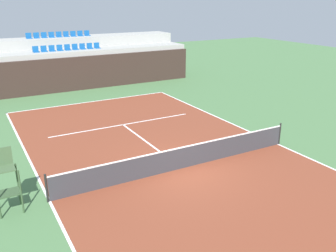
{
  "coord_description": "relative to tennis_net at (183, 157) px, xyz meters",
  "views": [
    {
      "loc": [
        -7.35,
        -11.88,
        6.76
      ],
      "look_at": [
        0.43,
        2.0,
        1.2
      ],
      "focal_mm": 39.35,
      "sensor_mm": 36.0,
      "label": 1
    }
  ],
  "objects": [
    {
      "name": "ground_plane",
      "position": [
        0.0,
        0.0,
        -0.51
      ],
      "size": [
        80.0,
        80.0,
        0.0
      ],
      "primitive_type": "plane",
      "color": "#477042"
    },
    {
      "name": "court_surface",
      "position": [
        0.0,
        0.0,
        -0.5
      ],
      "size": [
        11.0,
        24.0,
        0.01
      ],
      "primitive_type": "cube",
      "color": "brown",
      "rests_on": "ground_plane"
    },
    {
      "name": "baseline_far",
      "position": [
        0.0,
        11.95,
        -0.5
      ],
      "size": [
        11.0,
        0.1,
        0.0
      ],
      "primitive_type": "cube",
      "color": "white",
      "rests_on": "court_surface"
    },
    {
      "name": "sideline_left",
      "position": [
        -5.45,
        0.0,
        -0.5
      ],
      "size": [
        0.1,
        24.0,
        0.0
      ],
      "primitive_type": "cube",
      "color": "white",
      "rests_on": "court_surface"
    },
    {
      "name": "sideline_right",
      "position": [
        5.45,
        0.0,
        -0.5
      ],
      "size": [
        0.1,
        24.0,
        0.0
      ],
      "primitive_type": "cube",
      "color": "white",
      "rests_on": "court_surface"
    },
    {
      "name": "service_line_far",
      "position": [
        0.0,
        6.4,
        -0.5
      ],
      "size": [
        8.26,
        0.1,
        0.0
      ],
      "primitive_type": "cube",
      "color": "white",
      "rests_on": "court_surface"
    },
    {
      "name": "centre_service_line",
      "position": [
        0.0,
        3.2,
        -0.5
      ],
      "size": [
        0.1,
        6.4,
        0.0
      ],
      "primitive_type": "cube",
      "color": "white",
      "rests_on": "court_surface"
    },
    {
      "name": "back_wall",
      "position": [
        0.0,
        15.76,
        0.76
      ],
      "size": [
        19.72,
        0.3,
        2.55
      ],
      "primitive_type": "cube",
      "color": "#33231E",
      "rests_on": "ground_plane"
    },
    {
      "name": "stands_tier_lower",
      "position": [
        0.0,
        17.11,
        0.94
      ],
      "size": [
        19.72,
        2.4,
        2.9
      ],
      "primitive_type": "cube",
      "color": "#9E9E99",
      "rests_on": "ground_plane"
    },
    {
      "name": "stands_tier_upper",
      "position": [
        0.0,
        19.51,
        1.34
      ],
      "size": [
        19.72,
        2.4,
        3.69
      ],
      "primitive_type": "cube",
      "color": "#9E9E99",
      "rests_on": "ground_plane"
    },
    {
      "name": "seating_row_lower",
      "position": [
        0.0,
        17.21,
        2.52
      ],
      "size": [
        5.2,
        0.44,
        0.44
      ],
      "color": "#145193",
      "rests_on": "stands_tier_lower"
    },
    {
      "name": "seating_row_upper",
      "position": [
        0.0,
        19.61,
        3.31
      ],
      "size": [
        5.2,
        0.44,
        0.44
      ],
      "color": "#145193",
      "rests_on": "stands_tier_upper"
    },
    {
      "name": "tennis_net",
      "position": [
        0.0,
        0.0,
        0.0
      ],
      "size": [
        11.08,
        0.08,
        1.07
      ],
      "color": "black",
      "rests_on": "court_surface"
    },
    {
      "name": "umpire_chair",
      "position": [
        -6.7,
        0.06,
        0.68
      ],
      "size": [
        0.76,
        0.66,
        2.2
      ],
      "color": "#334C2D",
      "rests_on": "ground_plane"
    }
  ]
}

